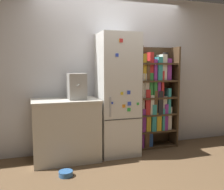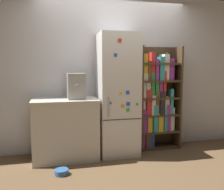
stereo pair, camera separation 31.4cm
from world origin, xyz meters
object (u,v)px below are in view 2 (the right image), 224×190
Objects in this scene: espresso_machine at (76,86)px; bookshelf at (156,99)px; refrigerator at (118,95)px; pet_bowl at (62,172)px.

bookshelf is at bearing 7.80° from espresso_machine.
refrigerator is 10.36× the size of pet_bowl.
refrigerator is at bearing 4.18° from espresso_machine.
espresso_machine is 2.08× the size of pet_bowl.
bookshelf is 4.52× the size of espresso_machine.
bookshelf reaches higher than espresso_machine.
bookshelf is 1.41m from espresso_machine.
bookshelf reaches higher than pet_bowl.
refrigerator is at bearing -168.91° from bookshelf.
espresso_machine is at bearing -175.82° from refrigerator.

